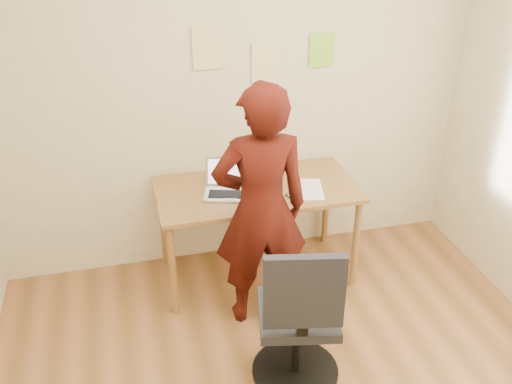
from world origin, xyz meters
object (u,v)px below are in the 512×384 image
object	(u,v)px
desk	(257,199)
laptop	(227,186)
office_chair	(299,326)
person	(261,209)
phone	(293,197)

from	to	relation	value
desk	laptop	xyz separation A→B (m)	(-0.22, -0.01, 0.14)
desk	office_chair	distance (m)	1.11
laptop	person	xyz separation A→B (m)	(0.13, -0.44, 0.04)
laptop	phone	world-z (taller)	laptop
office_chair	person	distance (m)	0.76
laptop	office_chair	xyz separation A→B (m)	(0.19, -1.08, -0.36)
phone	person	bearing A→B (deg)	-156.51
office_chair	phone	bearing A→B (deg)	86.95
laptop	person	size ratio (longest dim) A/B	0.22
desk	laptop	world-z (taller)	laptop
office_chair	person	world-z (taller)	person
laptop	person	distance (m)	0.46
desk	office_chair	xyz separation A→B (m)	(-0.03, -1.09, -0.22)
laptop	phone	bearing A→B (deg)	-7.74
person	phone	bearing A→B (deg)	-137.09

